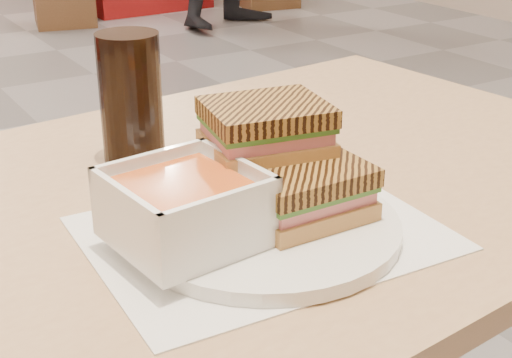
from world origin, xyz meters
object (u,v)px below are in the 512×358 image
main_table (199,282)px  plate (265,227)px  soup_bowl (185,210)px  cola_glass (131,100)px  panini_lower (303,190)px

main_table → plate: (0.02, -0.12, 0.12)m
main_table → soup_bowl: (-0.07, -0.11, 0.16)m
main_table → cola_glass: 0.24m
main_table → cola_glass: (-0.02, 0.13, 0.20)m
soup_bowl → cola_glass: (0.05, 0.25, 0.03)m
plate → cola_glass: cola_glass is taller
soup_bowl → panini_lower: (0.13, -0.02, -0.00)m
cola_glass → panini_lower: bearing=-74.6°
soup_bowl → main_table: bearing=58.3°
main_table → plate: size_ratio=4.56×
cola_glass → plate: bearing=-82.5°
soup_bowl → panini_lower: soup_bowl is taller
plate → main_table: bearing=97.6°
panini_lower → cola_glass: size_ratio=0.76×
plate → panini_lower: bearing=-15.0°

